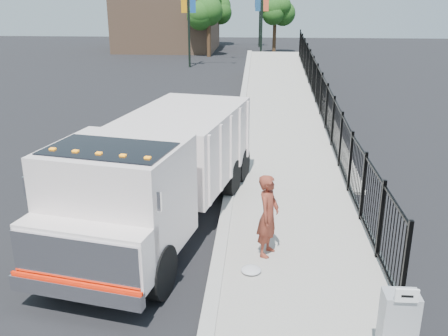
{
  "coord_description": "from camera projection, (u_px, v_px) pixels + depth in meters",
  "views": [
    {
      "loc": [
        0.84,
        -10.16,
        5.74
      ],
      "look_at": [
        -0.05,
        2.0,
        1.45
      ],
      "focal_mm": 40.0,
      "sensor_mm": 36.0,
      "label": 1
    }
  ],
  "objects": [
    {
      "name": "truck",
      "position": [
        159.0,
        168.0,
        12.4
      ],
      "size": [
        4.32,
        8.81,
        2.89
      ],
      "rotation": [
        0.0,
        0.0,
        -0.2
      ],
      "color": "black",
      "rests_on": "ground"
    },
    {
      "name": "tree_0",
      "position": [
        208.0,
        13.0,
        46.13
      ],
      "size": [
        2.83,
        2.83,
        5.42
      ],
      "color": "#382314",
      "rests_on": "ground"
    },
    {
      "name": "ground",
      "position": [
        220.0,
        256.0,
        11.53
      ],
      "size": [
        120.0,
        120.0,
        0.0
      ],
      "primitive_type": "plane",
      "color": "black",
      "rests_on": "ground"
    },
    {
      "name": "utility_cabinet",
      "position": [
        397.0,
        328.0,
        7.88
      ],
      "size": [
        0.55,
        0.4,
        1.25
      ],
      "primitive_type": "cube",
      "color": "gray",
      "rests_on": "sidewalk"
    },
    {
      "name": "light_pole_3",
      "position": [
        257.0,
        6.0,
        54.52
      ],
      "size": [
        3.78,
        0.22,
        8.0
      ],
      "color": "black",
      "rests_on": "ground"
    },
    {
      "name": "sidewalk",
      "position": [
        312.0,
        309.0,
        9.49
      ],
      "size": [
        3.55,
        12.0,
        0.12
      ],
      "primitive_type": "cube",
      "color": "#9E998E",
      "rests_on": "ground"
    },
    {
      "name": "light_pole_2",
      "position": [
        216.0,
        7.0,
        50.0
      ],
      "size": [
        3.77,
        0.22,
        8.0
      ],
      "color": "black",
      "rests_on": "ground"
    },
    {
      "name": "ramp",
      "position": [
        284.0,
        108.0,
        26.43
      ],
      "size": [
        3.95,
        24.06,
        3.19
      ],
      "primitive_type": "cube",
      "rotation": [
        0.06,
        0.0,
        0.0
      ],
      "color": "#9E998E",
      "rests_on": "ground"
    },
    {
      "name": "tree_1",
      "position": [
        275.0,
        13.0,
        49.02
      ],
      "size": [
        2.25,
        2.25,
        5.13
      ],
      "color": "#382314",
      "rests_on": "ground"
    },
    {
      "name": "building",
      "position": [
        168.0,
        10.0,
        52.21
      ],
      "size": [
        10.0,
        10.0,
        8.0
      ],
      "primitive_type": "cube",
      "color": "#8C664C",
      "rests_on": "ground"
    },
    {
      "name": "arrow_sign",
      "position": [
        407.0,
        296.0,
        7.43
      ],
      "size": [
        0.35,
        0.04,
        0.22
      ],
      "primitive_type": "cube",
      "color": "white",
      "rests_on": "utility_cabinet"
    },
    {
      "name": "worker",
      "position": [
        268.0,
        216.0,
        11.07
      ],
      "size": [
        0.66,
        0.81,
        1.9
      ],
      "primitive_type": "imported",
      "rotation": [
        0.0,
        0.0,
        1.22
      ],
      "color": "maroon",
      "rests_on": "sidewalk"
    },
    {
      "name": "debris",
      "position": [
        251.0,
        270.0,
        10.61
      ],
      "size": [
        0.44,
        0.44,
        0.11
      ],
      "primitive_type": "ellipsoid",
      "color": "silver",
      "rests_on": "sidewalk"
    },
    {
      "name": "iron_fence",
      "position": [
        320.0,
        108.0,
        22.27
      ],
      "size": [
        0.1,
        28.0,
        1.8
      ],
      "primitive_type": "cube",
      "color": "black",
      "rests_on": "ground"
    },
    {
      "name": "curb",
      "position": [
        211.0,
        304.0,
        9.62
      ],
      "size": [
        0.3,
        12.0,
        0.16
      ],
      "primitive_type": "cube",
      "color": "#ADAAA3",
      "rests_on": "ground"
    },
    {
      "name": "light_pole_0",
      "position": [
        192.0,
        11.0,
        39.32
      ],
      "size": [
        3.77,
        0.22,
        8.0
      ],
      "color": "black",
      "rests_on": "ground"
    },
    {
      "name": "tree_2",
      "position": [
        217.0,
        9.0,
        56.78
      ],
      "size": [
        3.15,
        3.15,
        5.57
      ],
      "color": "#382314",
      "rests_on": "ground"
    },
    {
      "name": "light_pole_1",
      "position": [
        258.0,
        10.0,
        42.77
      ],
      "size": [
        3.78,
        0.22,
        8.0
      ],
      "color": "black",
      "rests_on": "ground"
    }
  ]
}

